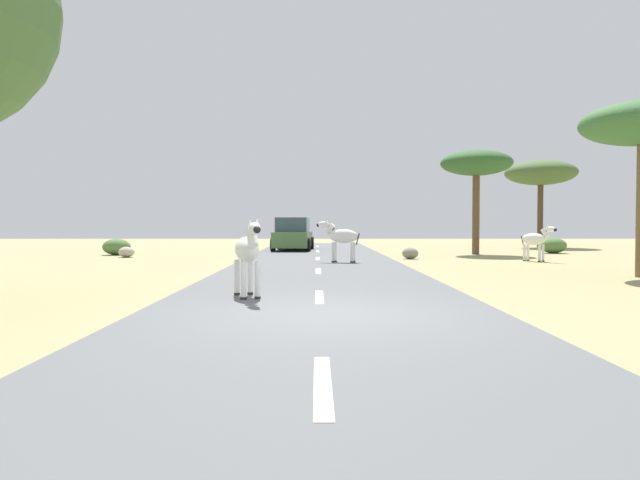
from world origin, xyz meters
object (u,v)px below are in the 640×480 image
(bush_1, at_px, (117,247))
(rock_0, at_px, (126,252))
(bush_2, at_px, (553,245))
(zebra_1, at_px, (341,237))
(tree_5, at_px, (476,165))
(car_0, at_px, (293,235))
(zebra_2, at_px, (536,240))
(rock_1, at_px, (410,253))
(zebra_0, at_px, (248,251))
(tree_1, at_px, (541,173))

(bush_1, bearing_deg, rock_0, -59.52)
(bush_1, relative_size, bush_2, 0.99)
(zebra_1, distance_m, bush_2, 12.98)
(tree_5, bearing_deg, car_0, 160.25)
(zebra_1, bearing_deg, zebra_2, -63.06)
(zebra_1, height_order, rock_0, zebra_1)
(car_0, bearing_deg, zebra_1, -73.61)
(zebra_1, xyz_separation_m, rock_1, (3.01, 2.68, -0.76))
(zebra_0, bearing_deg, zebra_1, -120.88)
(tree_5, distance_m, rock_1, 6.52)
(car_0, bearing_deg, bush_2, -6.52)
(zebra_0, xyz_separation_m, rock_0, (-6.98, 13.81, -0.73))
(zebra_1, relative_size, tree_5, 0.33)
(zebra_1, bearing_deg, bush_1, 79.93)
(rock_0, bearing_deg, car_0, 37.96)
(zebra_1, relative_size, rock_1, 2.41)
(bush_1, height_order, rock_0, bush_1)
(zebra_2, bearing_deg, bush_1, -51.76)
(tree_5, xyz_separation_m, rock_0, (-15.95, -2.31, -4.06))
(zebra_2, relative_size, rock_1, 2.14)
(tree_1, distance_m, rock_0, 24.68)
(car_0, xyz_separation_m, bush_2, (13.01, -2.27, -0.46))
(car_0, bearing_deg, tree_5, -16.37)
(zebra_1, xyz_separation_m, bush_2, (10.84, 7.10, -0.61))
(zebra_2, distance_m, car_0, 12.83)
(tree_1, xyz_separation_m, tree_5, (-6.16, -7.78, -0.26))
(car_0, distance_m, bush_1, 8.94)
(bush_2, bearing_deg, tree_5, -167.36)
(zebra_1, height_order, bush_2, zebra_1)
(rock_0, height_order, rock_1, rock_1)
(zebra_2, xyz_separation_m, rock_0, (-16.86, 2.78, -0.62))
(zebra_0, xyz_separation_m, tree_5, (8.97, 16.12, 3.33))
(bush_2, bearing_deg, zebra_1, -146.77)
(zebra_1, bearing_deg, car_0, 31.84)
(zebra_2, xyz_separation_m, tree_5, (-0.91, 5.09, 3.43))
(tree_5, relative_size, rock_1, 7.40)
(rock_0, bearing_deg, zebra_0, -63.19)
(car_0, bearing_deg, rock_0, -138.66)
(car_0, height_order, rock_0, car_0)
(zebra_1, xyz_separation_m, car_0, (-2.16, 9.37, -0.14))
(rock_1, bearing_deg, zebra_1, -138.31)
(tree_1, height_order, rock_1, tree_1)
(zebra_2, xyz_separation_m, bush_2, (3.20, 6.01, -0.47))
(zebra_0, relative_size, car_0, 0.35)
(zebra_0, relative_size, bush_1, 1.23)
(zebra_0, bearing_deg, tree_1, -140.50)
(zebra_0, distance_m, tree_5, 18.75)
(car_0, bearing_deg, rock_1, -48.94)
(zebra_0, distance_m, rock_0, 15.49)
(car_0, xyz_separation_m, rock_1, (5.17, -6.70, -0.61))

